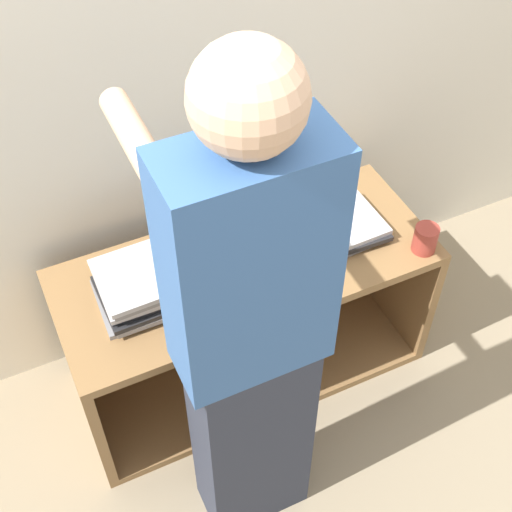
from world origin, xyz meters
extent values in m
plane|color=gray|center=(0.00, 0.00, 0.00)|extent=(12.00, 12.00, 0.00)
cube|color=silver|center=(0.00, 0.66, 1.20)|extent=(8.00, 0.05, 2.40)
cube|color=olive|center=(0.00, 0.28, 0.60)|extent=(1.34, 0.55, 0.04)
cube|color=olive|center=(0.00, 0.28, 0.02)|extent=(1.34, 0.55, 0.04)
cube|color=olive|center=(-0.65, 0.28, 0.31)|extent=(0.04, 0.55, 0.55)
cube|color=olive|center=(0.65, 0.28, 0.31)|extent=(0.04, 0.55, 0.55)
cube|color=olive|center=(0.00, 0.53, 0.31)|extent=(1.26, 0.04, 0.55)
cube|color=gray|center=(0.00, 0.28, 0.63)|extent=(0.32, 0.26, 0.02)
cube|color=black|center=(0.00, 0.29, 0.64)|extent=(0.26, 0.14, 0.00)
cube|color=gray|center=(0.00, 0.45, 0.76)|extent=(0.32, 0.09, 0.24)
cube|color=black|center=(0.00, 0.44, 0.76)|extent=(0.28, 0.08, 0.21)
cube|color=gray|center=(-0.36, 0.28, 0.63)|extent=(0.33, 0.27, 0.02)
cube|color=gray|center=(-0.34, 0.27, 0.65)|extent=(0.32, 0.26, 0.02)
cube|color=#232326|center=(-0.35, 0.27, 0.67)|extent=(0.32, 0.26, 0.02)
cube|color=#232326|center=(-0.34, 0.28, 0.69)|extent=(0.33, 0.27, 0.02)
cube|color=#B7B7BC|center=(-0.35, 0.28, 0.71)|extent=(0.32, 0.26, 0.02)
cube|color=gray|center=(-0.34, 0.28, 0.72)|extent=(0.33, 0.26, 0.02)
cube|color=#B7B7BC|center=(-0.35, 0.27, 0.74)|extent=(0.32, 0.26, 0.02)
cube|color=gray|center=(0.34, 0.28, 0.63)|extent=(0.33, 0.27, 0.02)
cube|color=#232326|center=(0.36, 0.27, 0.65)|extent=(0.33, 0.27, 0.02)
cube|color=#B7B7BC|center=(0.35, 0.28, 0.67)|extent=(0.33, 0.26, 0.02)
cube|color=#2D3342|center=(-0.22, -0.23, 0.44)|extent=(0.34, 0.20, 0.88)
cube|color=#38609E|center=(-0.22, -0.23, 1.22)|extent=(0.40, 0.20, 0.69)
sphere|color=#DBAD89|center=(-0.22, -0.23, 1.69)|extent=(0.24, 0.24, 0.24)
cylinder|color=#DBAD89|center=(-0.38, 0.03, 1.46)|extent=(0.07, 0.32, 0.07)
cylinder|color=#DBAD89|center=(-0.06, 0.03, 1.46)|extent=(0.07, 0.32, 0.07)
cylinder|color=#9E382D|center=(0.60, 0.07, 0.67)|extent=(0.09, 0.09, 0.10)
camera|label=1|loc=(-0.67, -1.24, 2.45)|focal=50.00mm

